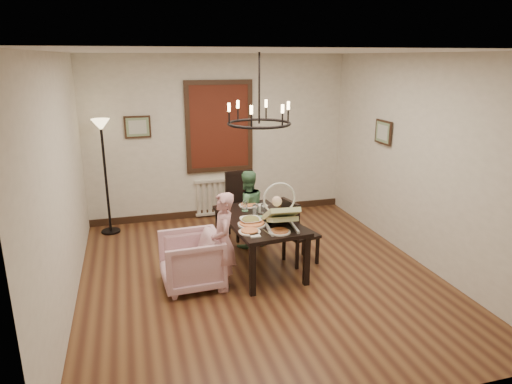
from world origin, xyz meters
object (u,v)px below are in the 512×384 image
dining_table (259,224)px  floor_lamp (106,179)px  armchair (191,261)px  elderly_woman (224,250)px  chair_far (244,205)px  drinking_glass (255,210)px  chair_right (301,231)px  baby_bouncer (281,212)px  seated_man (247,216)px

dining_table → floor_lamp: bearing=130.4°
armchair → elderly_woman: 0.45m
floor_lamp → elderly_woman: bearing=-59.2°
chair_far → drinking_glass: 1.02m
elderly_woman → floor_lamp: (-1.39, 2.34, 0.39)m
chair_right → elderly_woman: size_ratio=0.91×
dining_table → baby_bouncer: baby_bouncer is taller
chair_far → elderly_woman: size_ratio=1.03×
chair_far → baby_bouncer: baby_bouncer is taller
armchair → chair_right: bearing=97.4°
dining_table → floor_lamp: size_ratio=0.87×
chair_right → seated_man: 0.93m
chair_far → seated_man: 0.39m
elderly_woman → baby_bouncer: size_ratio=1.69×
chair_right → elderly_woman: 1.26m
armchair → seated_man: bearing=133.1°
armchair → chair_far: bearing=140.7°
chair_far → armchair: size_ratio=1.41×
chair_right → armchair: (-1.55, -0.28, -0.13)m
drinking_glass → elderly_woman: bearing=-134.3°
floor_lamp → dining_table: bearing=-43.8°
chair_far → drinking_glass: (-0.10, -0.99, 0.25)m
chair_right → drinking_glass: bearing=65.1°
dining_table → seated_man: bearing=82.0°
chair_right → floor_lamp: bearing=40.7°
armchair → drinking_glass: (0.94, 0.41, 0.44)m
seated_man → floor_lamp: (-1.99, 1.16, 0.41)m
chair_far → seated_man: (-0.05, -0.38, -0.03)m
armchair → elderly_woman: bearing=62.9°
dining_table → drinking_glass: 0.21m
elderly_woman → seated_man: (0.60, 1.18, -0.02)m
seated_man → floor_lamp: 2.34m
dining_table → drinking_glass: bearing=90.4°
chair_right → elderly_woman: elderly_woman is taller
chair_right → dining_table: bearing=77.0°
chair_right → seated_man: seated_man is taller
chair_right → drinking_glass: 0.70m
seated_man → elderly_woman: bearing=52.2°
elderly_woman → floor_lamp: floor_lamp is taller
dining_table → chair_far: size_ratio=1.51×
seated_man → armchair: bearing=35.2°
chair_right → baby_bouncer: bearing=118.6°
chair_far → baby_bouncer: size_ratio=1.74×
armchair → elderly_woman: size_ratio=0.73×
drinking_glass → floor_lamp: bearing=138.0°
armchair → baby_bouncer: (1.12, -0.11, 0.56)m
chair_right → drinking_glass: size_ratio=6.01×
dining_table → seated_man: 0.74m
drinking_glass → floor_lamp: size_ratio=0.09×
dining_table → chair_far: (0.08, 1.12, -0.09)m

